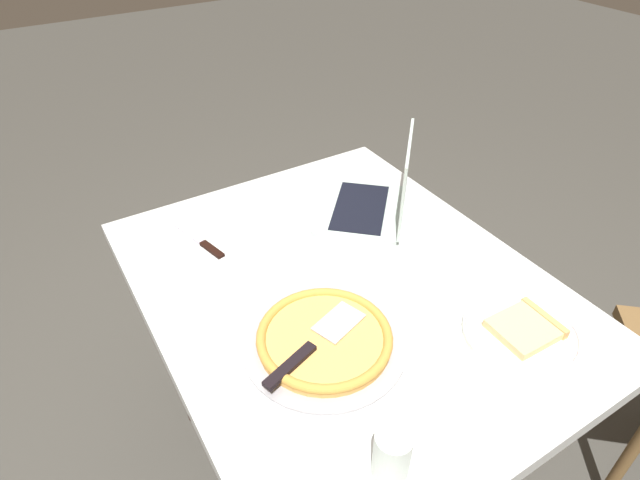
% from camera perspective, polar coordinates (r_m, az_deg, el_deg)
% --- Properties ---
extents(ground_plane, '(12.00, 12.00, 0.00)m').
position_cam_1_polar(ground_plane, '(1.91, 2.05, -21.63)').
color(ground_plane, '#403E38').
extents(dining_table, '(1.15, 0.93, 0.75)m').
position_cam_1_polar(dining_table, '(1.38, 2.65, -7.40)').
color(dining_table, silver).
rests_on(dining_table, ground_plane).
extents(laptop, '(0.38, 0.38, 0.25)m').
position_cam_1_polar(laptop, '(1.54, 5.98, 4.40)').
color(laptop, '#AFC2BA').
rests_on(laptop, dining_table).
extents(pizza_plate, '(0.26, 0.26, 0.04)m').
position_cam_1_polar(pizza_plate, '(1.27, 21.30, -9.29)').
color(pizza_plate, white).
rests_on(pizza_plate, dining_table).
extents(pizza_tray, '(0.36, 0.36, 0.04)m').
position_cam_1_polar(pizza_tray, '(1.16, 0.47, -10.71)').
color(pizza_tray, '#9F9DA3').
rests_on(pizza_tray, dining_table).
extents(table_knife, '(0.21, 0.07, 0.01)m').
position_cam_1_polar(table_knife, '(1.47, -12.60, -0.37)').
color(table_knife, '#BBB3C8').
rests_on(table_knife, dining_table).
extents(drink_cup, '(0.07, 0.07, 0.11)m').
position_cam_1_polar(drink_cup, '(0.97, 7.85, -22.13)').
color(drink_cup, silver).
rests_on(drink_cup, dining_table).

